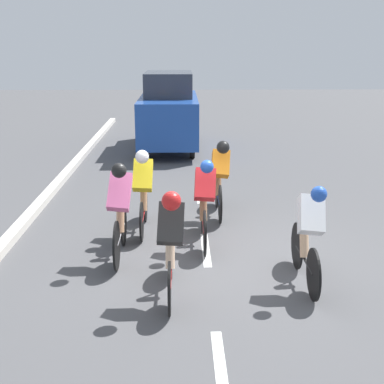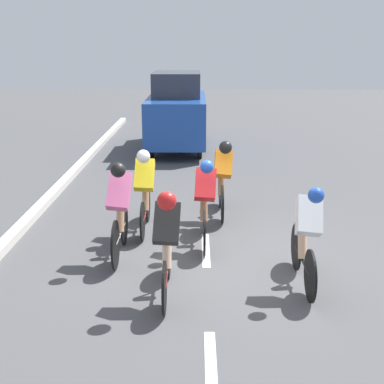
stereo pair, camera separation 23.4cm
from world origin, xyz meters
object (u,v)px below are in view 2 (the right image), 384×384
Objects in this scene: cyclist_pink at (120,208)px; cyclist_yellow at (145,188)px; cyclist_orange at (223,176)px; support_car at (177,112)px; cyclist_red at (205,201)px; cyclist_black at (167,240)px; cyclist_white at (307,234)px.

cyclist_yellow is at bearing -102.87° from cyclist_pink.
cyclist_orange is 6.74m from support_car.
support_car is at bearing -93.64° from cyclist_pink.
cyclist_black is (0.50, 1.84, 0.04)m from cyclist_red.
support_car is (-0.28, -7.49, 0.36)m from cyclist_yellow.
cyclist_yellow is at bearing -78.39° from cyclist_black.
cyclist_yellow is 1.20m from cyclist_pink.
cyclist_pink reaches higher than cyclist_yellow.
cyclist_red is at bearing -157.73° from cyclist_pink.
cyclist_white is 0.99× the size of cyclist_pink.
cyclist_pink is (0.78, -1.31, 0.01)m from cyclist_black.
cyclist_white is at bearing -169.62° from cyclist_black.
cyclist_black is 2.53m from cyclist_yellow.
cyclist_white is (-1.82, -0.33, -0.04)m from cyclist_black.
cyclist_yellow is at bearing 31.80° from cyclist_orange.
support_car is (2.04, -9.64, 0.40)m from cyclist_white.
cyclist_white is at bearing 137.33° from cyclist_yellow.
cyclist_yellow is at bearing -32.36° from cyclist_red.
cyclist_yellow reaches higher than cyclist_black.
support_car is at bearing -78.02° from cyclist_white.
cyclist_white is at bearing 101.98° from support_car.
cyclist_red is 1.20m from cyclist_yellow.
cyclist_red reaches higher than cyclist_white.
support_car reaches higher than cyclist_black.
cyclist_black is 1.02× the size of cyclist_orange.
cyclist_black reaches higher than cyclist_red.
cyclist_red is 8.17m from support_car.
cyclist_white is at bearing 107.85° from cyclist_orange.
cyclist_yellow reaches higher than cyclist_white.
support_car is (0.73, -8.13, 0.40)m from cyclist_red.
cyclist_white is 0.39× the size of support_car.
support_car is (0.23, -9.97, 0.36)m from cyclist_black.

